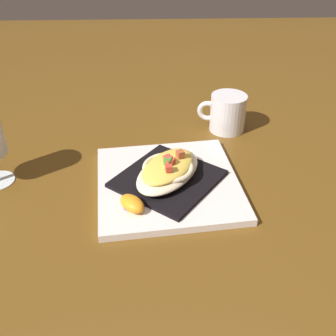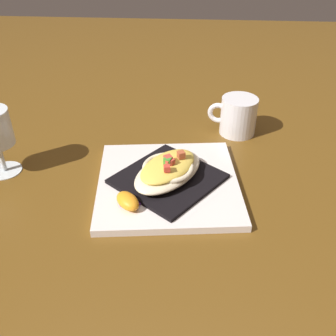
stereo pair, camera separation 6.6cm
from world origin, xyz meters
name	(u,v)px [view 2 (the right image)]	position (x,y,z in m)	size (l,w,h in m)	color
ground_plane	(168,186)	(0.00, 0.00, 0.00)	(2.60, 2.60, 0.00)	brown
square_plate	(168,183)	(0.00, 0.00, 0.01)	(0.28, 0.28, 0.02)	white
folded_napkin	(168,179)	(0.00, 0.00, 0.02)	(0.18, 0.18, 0.01)	black
gratin_dish	(168,169)	(0.00, 0.00, 0.04)	(0.18, 0.20, 0.05)	beige
orange_garnish	(128,201)	(0.07, 0.08, 0.03)	(0.07, 0.07, 0.03)	#481C64
coffee_mug	(237,118)	(-0.15, -0.23, 0.04)	(0.12, 0.09, 0.09)	white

